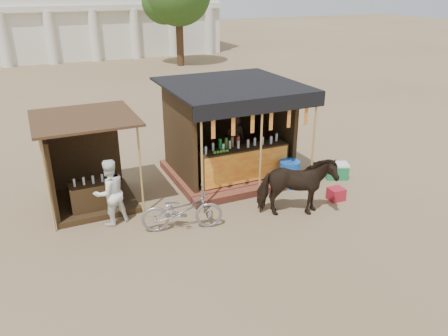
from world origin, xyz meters
TOP-DOWN VIEW (x-y plane):
  - ground at (0.00, 0.00)m, footprint 120.00×120.00m
  - main_stall at (1.01, 3.36)m, footprint 3.60×3.61m
  - secondary_stall at (-3.17, 3.24)m, footprint 2.40×2.40m
  - cow at (1.41, 0.51)m, footprint 2.01×1.41m
  - motorbike at (-1.32, 1.04)m, footprint 1.97×1.10m
  - bystander at (-2.75, 2.00)m, footprint 0.93×0.81m
  - blue_barrel at (2.20, 2.00)m, footprint 0.65×0.65m
  - red_crate at (2.88, 0.77)m, footprint 0.40×0.36m
  - cooler at (3.78, 1.90)m, footprint 0.76×0.66m
  - background_building at (-2.00, 29.94)m, footprint 26.00×7.45m

SIDE VIEW (x-z plane):
  - ground at x=0.00m, z-range 0.00..0.00m
  - red_crate at x=2.88m, z-range 0.00..0.33m
  - cooler at x=3.78m, z-range 0.00..0.46m
  - blue_barrel at x=2.20m, z-range 0.00..0.76m
  - motorbike at x=-1.32m, z-range 0.00..0.98m
  - cow at x=1.41m, z-range 0.00..1.55m
  - bystander at x=-2.75m, z-range 0.00..1.63m
  - secondary_stall at x=-3.17m, z-range -0.34..2.04m
  - main_stall at x=1.01m, z-range -0.37..2.41m
  - background_building at x=-2.00m, z-range -0.11..8.07m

